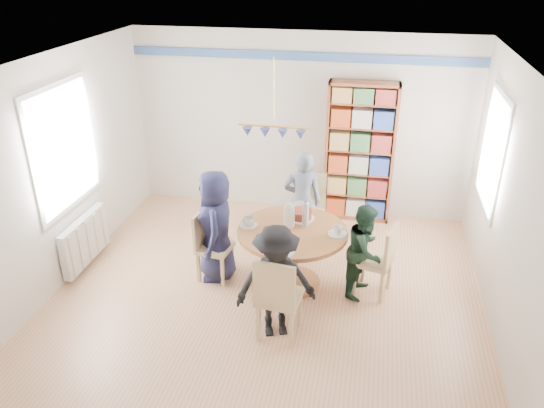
% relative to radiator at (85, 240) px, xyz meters
% --- Properties ---
extents(ground, '(5.00, 5.00, 0.00)m').
position_rel_radiator_xyz_m(ground, '(2.42, -0.30, -0.35)').
color(ground, tan).
extents(room_shell, '(5.00, 5.00, 5.00)m').
position_rel_radiator_xyz_m(room_shell, '(2.16, 0.57, 1.30)').
color(room_shell, white).
rests_on(room_shell, ground).
extents(radiator, '(0.12, 1.00, 0.60)m').
position_rel_radiator_xyz_m(radiator, '(0.00, 0.00, 0.00)').
color(radiator, silver).
rests_on(radiator, ground).
extents(dining_table, '(1.30, 1.30, 0.75)m').
position_rel_radiator_xyz_m(dining_table, '(2.67, 0.08, 0.21)').
color(dining_table, '#915D2F').
rests_on(dining_table, ground).
extents(chair_left, '(0.44, 0.44, 0.88)m').
position_rel_radiator_xyz_m(chair_left, '(1.65, 0.04, 0.14)').
color(chair_left, '#D4B482').
rests_on(chair_left, ground).
extents(chair_right, '(0.50, 0.50, 0.90)m').
position_rel_radiator_xyz_m(chair_right, '(3.70, 0.08, 0.15)').
color(chair_right, '#D4B482').
rests_on(chair_right, ground).
extents(chair_far, '(0.44, 0.44, 0.99)m').
position_rel_radiator_xyz_m(chair_far, '(2.71, 1.12, 0.19)').
color(chair_far, '#D4B482').
rests_on(chair_far, ground).
extents(chair_near, '(0.48, 0.48, 0.98)m').
position_rel_radiator_xyz_m(chair_near, '(2.68, -0.94, 0.19)').
color(chair_near, '#D4B482').
rests_on(chair_near, ground).
extents(person_left, '(0.59, 0.77, 1.41)m').
position_rel_radiator_xyz_m(person_left, '(1.74, 0.07, 0.35)').
color(person_left, '#181935').
rests_on(person_left, ground).
extents(person_right, '(0.56, 0.65, 1.14)m').
position_rel_radiator_xyz_m(person_right, '(3.52, 0.08, 0.22)').
color(person_right, '#172E20').
rests_on(person_right, ground).
extents(person_far, '(0.57, 0.43, 1.40)m').
position_rel_radiator_xyz_m(person_far, '(2.65, 0.97, 0.35)').
color(person_far, gray).
rests_on(person_far, ground).
extents(person_near, '(0.94, 0.73, 1.28)m').
position_rel_radiator_xyz_m(person_near, '(2.65, -0.85, 0.29)').
color(person_near, black).
rests_on(person_near, ground).
extents(bookshelf, '(0.98, 0.29, 2.06)m').
position_rel_radiator_xyz_m(bookshelf, '(3.32, 2.04, 0.67)').
color(bookshelf, brown).
rests_on(bookshelf, ground).
extents(tableware, '(1.27, 1.27, 0.33)m').
position_rel_radiator_xyz_m(tableware, '(2.64, 0.10, 0.47)').
color(tableware, white).
rests_on(tableware, dining_table).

